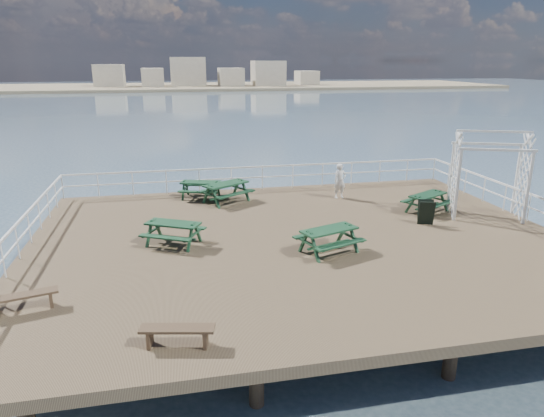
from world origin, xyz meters
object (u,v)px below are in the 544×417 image
(flat_bench_near, at_px, (177,332))
(person, at_px, (340,181))
(picnic_table_d, at_px, (173,229))
(picnic_table_a, at_px, (226,188))
(flat_bench_far, at_px, (24,298))
(picnic_table_b, at_px, (201,186))
(picnic_table_e, at_px, (329,235))
(picnic_table_c, at_px, (428,199))
(trellis_arbor, at_px, (488,179))

(flat_bench_near, height_order, person, person)
(picnic_table_d, bearing_deg, flat_bench_near, -61.90)
(picnic_table_a, relative_size, flat_bench_far, 1.56)
(picnic_table_b, bearing_deg, picnic_table_e, -46.45)
(picnic_table_e, xyz_separation_m, flat_bench_near, (-4.78, -4.39, -0.23))
(picnic_table_c, height_order, flat_bench_far, picnic_table_c)
(picnic_table_a, distance_m, picnic_table_d, 5.15)
(picnic_table_c, height_order, flat_bench_near, picnic_table_c)
(picnic_table_b, bearing_deg, person, 5.90)
(picnic_table_d, bearing_deg, picnic_table_a, 92.06)
(picnic_table_a, distance_m, picnic_table_e, 6.79)
(flat_bench_far, distance_m, trellis_arbor, 16.04)
(picnic_table_c, height_order, trellis_arbor, trellis_arbor)
(picnic_table_c, bearing_deg, picnic_table_b, 127.60)
(picnic_table_b, relative_size, flat_bench_near, 1.27)
(picnic_table_a, relative_size, picnic_table_b, 1.20)
(picnic_table_a, bearing_deg, picnic_table_b, 107.42)
(picnic_table_b, bearing_deg, picnic_table_a, -23.48)
(picnic_table_d, bearing_deg, person, 58.77)
(picnic_table_d, distance_m, person, 8.39)
(picnic_table_c, xyz_separation_m, person, (-2.73, 2.69, 0.23))
(picnic_table_a, height_order, picnic_table_d, picnic_table_a)
(picnic_table_a, relative_size, trellis_arbor, 0.74)
(picnic_table_e, relative_size, flat_bench_far, 1.39)
(trellis_arbor, bearing_deg, flat_bench_far, -142.97)
(picnic_table_b, xyz_separation_m, person, (5.96, -1.23, 0.23))
(trellis_arbor, bearing_deg, picnic_table_d, -155.99)
(flat_bench_near, relative_size, flat_bench_far, 1.02)
(flat_bench_near, xyz_separation_m, flat_bench_far, (-3.57, 2.30, -0.01))
(picnic_table_a, height_order, picnic_table_c, picnic_table_a)
(picnic_table_c, bearing_deg, picnic_table_d, 160.87)
(picnic_table_e, xyz_separation_m, flat_bench_far, (-8.35, -2.09, -0.23))
(picnic_table_b, height_order, flat_bench_far, picnic_table_b)
(flat_bench_near, height_order, trellis_arbor, trellis_arbor)
(picnic_table_a, xyz_separation_m, picnic_table_c, (7.68, -3.04, -0.07))
(picnic_table_a, distance_m, picnic_table_c, 8.26)
(picnic_table_e, distance_m, flat_bench_far, 8.61)
(picnic_table_d, height_order, flat_bench_far, picnic_table_d)
(picnic_table_a, height_order, picnic_table_e, picnic_table_a)
(picnic_table_e, bearing_deg, trellis_arbor, -1.56)
(picnic_table_e, height_order, person, person)
(picnic_table_e, relative_size, person, 1.44)
(picnic_table_b, xyz_separation_m, flat_bench_near, (-1.28, -11.58, -0.20))
(picnic_table_d, height_order, person, person)
(picnic_table_b, height_order, picnic_table_c, picnic_table_c)
(picnic_table_c, xyz_separation_m, flat_bench_far, (-13.54, -5.36, -0.21))
(picnic_table_a, height_order, picnic_table_b, picnic_table_a)
(trellis_arbor, xyz_separation_m, person, (-4.59, 3.69, -0.72))
(picnic_table_e, bearing_deg, picnic_table_c, 12.87)
(picnic_table_d, relative_size, person, 1.45)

